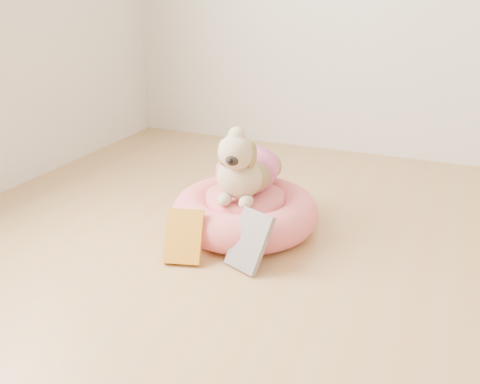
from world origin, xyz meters
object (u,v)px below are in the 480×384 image
at_px(pet_bed, 245,212).
at_px(dog, 245,156).
at_px(book_white, 250,241).
at_px(book_yellow, 184,237).

relative_size(pet_bed, dog, 1.41).
xyz_separation_m(pet_bed, book_white, (0.13, -0.27, 0.03)).
xyz_separation_m(dog, book_white, (0.13, -0.28, -0.20)).
height_order(pet_bed, book_yellow, book_yellow).
bearing_deg(book_yellow, book_white, -5.33).
bearing_deg(dog, pet_bed, -72.87).
relative_size(pet_bed, book_white, 2.76).
bearing_deg(book_white, pet_bed, 138.48).
distance_m(pet_bed, dog, 0.22).
height_order(dog, book_yellow, dog).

